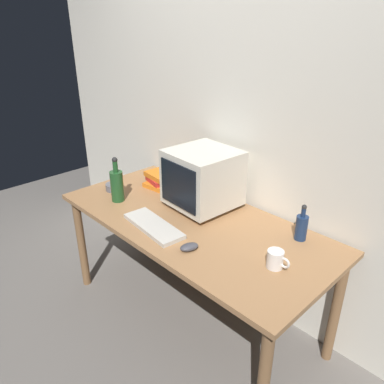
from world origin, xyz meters
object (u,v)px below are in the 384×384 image
(bottle_tall, at_px, (117,185))
(bottle_short, at_px, (301,227))
(book_stack, at_px, (160,179))
(mug, at_px, (276,259))
(computer_mouse, at_px, (189,247))
(cd_spindle, at_px, (115,187))
(crt_monitor, at_px, (203,179))
(keyboard, at_px, (154,226))

(bottle_tall, xyz_separation_m, bottle_short, (1.08, 0.44, -0.03))
(book_stack, bearing_deg, bottle_short, 4.85)
(bottle_short, bearing_deg, mug, -80.45)
(computer_mouse, relative_size, cd_spindle, 0.83)
(computer_mouse, xyz_separation_m, cd_spindle, (-0.90, 0.14, 0.00))
(book_stack, xyz_separation_m, mug, (1.12, -0.22, -0.00))
(computer_mouse, bearing_deg, book_stack, 168.77)
(crt_monitor, height_order, mug, crt_monitor)
(computer_mouse, relative_size, mug, 0.83)
(mug, relative_size, cd_spindle, 1.00)
(keyboard, relative_size, mug, 3.50)
(mug, xyz_separation_m, cd_spindle, (-1.29, -0.05, -0.02))
(book_stack, bearing_deg, bottle_tall, -92.18)
(crt_monitor, bearing_deg, bottle_tall, -143.41)
(crt_monitor, xyz_separation_m, bottle_short, (0.63, 0.11, -0.12))
(keyboard, distance_m, mug, 0.72)
(book_stack, bearing_deg, keyboard, -43.63)
(bottle_short, height_order, book_stack, bottle_short)
(mug, bearing_deg, bottle_short, 99.55)
(bottle_tall, height_order, cd_spindle, bottle_tall)
(bottle_tall, bearing_deg, crt_monitor, 36.59)
(computer_mouse, xyz_separation_m, bottle_short, (0.34, 0.50, 0.06))
(crt_monitor, bearing_deg, computer_mouse, -53.24)
(computer_mouse, relative_size, bottle_tall, 0.33)
(keyboard, distance_m, bottle_short, 0.81)
(bottle_short, distance_m, mug, 0.32)
(bottle_tall, distance_m, book_stack, 0.35)
(computer_mouse, bearing_deg, cd_spindle, -170.50)
(crt_monitor, bearing_deg, book_stack, 177.62)
(book_stack, height_order, cd_spindle, book_stack)
(keyboard, distance_m, computer_mouse, 0.30)
(keyboard, height_order, mug, mug)
(bottle_tall, distance_m, bottle_short, 1.17)
(mug, bearing_deg, computer_mouse, -153.58)
(bottle_short, xyz_separation_m, mug, (0.05, -0.31, -0.03))
(mug, bearing_deg, bottle_tall, -173.44)
(keyboard, distance_m, bottle_tall, 0.45)
(keyboard, relative_size, bottle_short, 2.03)
(computer_mouse, bearing_deg, mug, 44.77)
(bottle_tall, xyz_separation_m, book_stack, (0.01, 0.35, -0.06))
(crt_monitor, bearing_deg, bottle_short, 9.71)
(bottle_short, relative_size, book_stack, 0.92)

